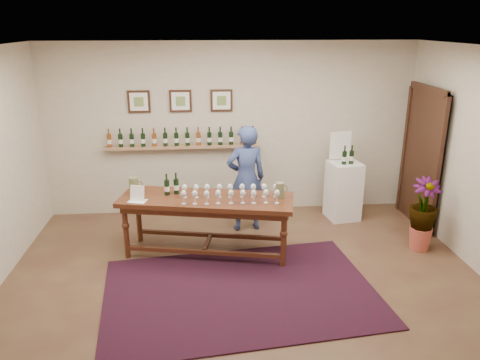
{
  "coord_description": "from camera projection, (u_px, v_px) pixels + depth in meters",
  "views": [
    {
      "loc": [
        -0.5,
        -4.98,
        3.07
      ],
      "look_at": [
        0.0,
        0.8,
        1.1
      ],
      "focal_mm": 35.0,
      "sensor_mm": 36.0,
      "label": 1
    }
  ],
  "objects": [
    {
      "name": "ground",
      "position": [
        246.0,
        286.0,
        5.73
      ],
      "size": [
        6.0,
        6.0,
        0.0
      ],
      "primitive_type": "plane",
      "color": "#4D2B22",
      "rests_on": "ground"
    },
    {
      "name": "room_shell",
      "position": [
        369.0,
        153.0,
        7.3
      ],
      "size": [
        6.0,
        6.0,
        6.0
      ],
      "color": "beige",
      "rests_on": "ground"
    },
    {
      "name": "rug",
      "position": [
        240.0,
        292.0,
        5.59
      ],
      "size": [
        3.41,
        2.47,
        0.02
      ],
      "primitive_type": "cube",
      "rotation": [
        0.0,
        0.0,
        0.11
      ],
      "color": "#450C11",
      "rests_on": "ground"
    },
    {
      "name": "tasting_table",
      "position": [
        206.0,
        206.0,
        6.32
      ],
      "size": [
        2.43,
        1.21,
        0.83
      ],
      "rotation": [
        0.0,
        0.0,
        -0.21
      ],
      "color": "#432210",
      "rests_on": "ground"
    },
    {
      "name": "table_glasses",
      "position": [
        230.0,
        193.0,
        6.16
      ],
      "size": [
        1.42,
        0.4,
        0.19
      ],
      "primitive_type": null,
      "rotation": [
        0.0,
        0.0,
        -0.06
      ],
      "color": "silver",
      "rests_on": "tasting_table"
    },
    {
      "name": "table_bottles",
      "position": [
        172.0,
        185.0,
        6.37
      ],
      "size": [
        0.29,
        0.21,
        0.27
      ],
      "primitive_type": null,
      "rotation": [
        0.0,
        0.0,
        -0.29
      ],
      "color": "black",
      "rests_on": "tasting_table"
    },
    {
      "name": "pitcher_left",
      "position": [
        134.0,
        186.0,
        6.39
      ],
      "size": [
        0.19,
        0.19,
        0.24
      ],
      "primitive_type": null,
      "rotation": [
        0.0,
        0.0,
        -0.31
      ],
      "color": "#646841",
      "rests_on": "tasting_table"
    },
    {
      "name": "pitcher_right",
      "position": [
        280.0,
        190.0,
        6.25
      ],
      "size": [
        0.17,
        0.17,
        0.21
      ],
      "primitive_type": null,
      "rotation": [
        0.0,
        0.0,
        -0.36
      ],
      "color": "#646841",
      "rests_on": "tasting_table"
    },
    {
      "name": "menu_card",
      "position": [
        137.0,
        193.0,
        6.15
      ],
      "size": [
        0.27,
        0.23,
        0.21
      ],
      "primitive_type": "cube",
      "rotation": [
        0.0,
        0.0,
        -0.29
      ],
      "color": "white",
      "rests_on": "tasting_table"
    },
    {
      "name": "display_pedestal",
      "position": [
        343.0,
        191.0,
        7.58
      ],
      "size": [
        0.54,
        0.54,
        0.95
      ],
      "primitive_type": "cube",
      "rotation": [
        0.0,
        0.0,
        0.15
      ],
      "color": "white",
      "rests_on": "ground"
    },
    {
      "name": "pedestal_bottles",
      "position": [
        348.0,
        154.0,
        7.31
      ],
      "size": [
        0.33,
        0.13,
        0.32
      ],
      "primitive_type": null,
      "rotation": [
        0.0,
        0.0,
        0.15
      ],
      "color": "black",
      "rests_on": "display_pedestal"
    },
    {
      "name": "info_sign",
      "position": [
        340.0,
        145.0,
        7.5
      ],
      "size": [
        0.36,
        0.07,
        0.49
      ],
      "primitive_type": "cube",
      "rotation": [
        0.0,
        0.0,
        0.15
      ],
      "color": "white",
      "rests_on": "display_pedestal"
    },
    {
      "name": "potted_plant",
      "position": [
        423.0,
        214.0,
        6.49
      ],
      "size": [
        0.5,
        0.5,
        0.91
      ],
      "rotation": [
        0.0,
        0.0,
        -0.03
      ],
      "color": "#BC4F3E",
      "rests_on": "ground"
    },
    {
      "name": "person",
      "position": [
        246.0,
        179.0,
        7.06
      ],
      "size": [
        0.65,
        0.47,
        1.64
      ],
      "primitive_type": "imported",
      "rotation": [
        0.0,
        0.0,
        3.28
      ],
      "color": "navy",
      "rests_on": "ground"
    }
  ]
}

